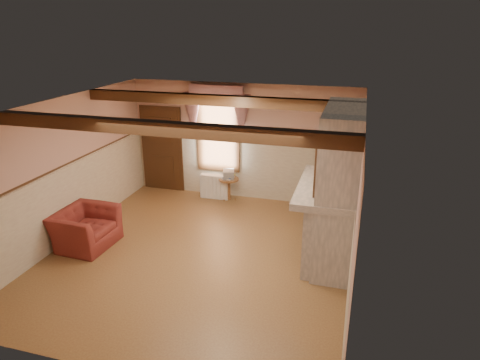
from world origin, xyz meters
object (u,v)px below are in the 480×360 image
(armchair, at_px, (85,228))
(oil_lamp, at_px, (331,169))
(mantel_clock, at_px, (333,166))
(side_table, at_px, (229,189))
(bowl, at_px, (330,178))
(radiator, at_px, (215,186))

(armchair, relative_size, oil_lamp, 4.01)
(mantel_clock, bearing_deg, side_table, 152.65)
(mantel_clock, bearing_deg, oil_lamp, -90.00)
(bowl, bearing_deg, mantel_clock, 90.00)
(radiator, bearing_deg, mantel_clock, -25.29)
(armchair, distance_m, bowl, 4.75)
(radiator, distance_m, mantel_clock, 3.38)
(radiator, relative_size, bowl, 1.88)
(side_table, bearing_deg, bowl, -36.95)
(oil_lamp, bearing_deg, mantel_clock, 90.00)
(side_table, xyz_separation_m, oil_lamp, (2.50, -1.61, 1.29))
(radiator, xyz_separation_m, oil_lamp, (2.87, -1.61, 1.26))
(side_table, relative_size, radiator, 0.79)
(armchair, height_order, radiator, armchair)
(side_table, distance_m, radiator, 0.37)
(armchair, distance_m, radiator, 3.37)
(side_table, height_order, mantel_clock, mantel_clock)
(armchair, relative_size, mantel_clock, 4.68)
(armchair, height_order, mantel_clock, mantel_clock)
(armchair, xyz_separation_m, bowl, (4.49, 1.07, 1.10))
(bowl, xyz_separation_m, mantel_clock, (0.00, 0.59, 0.05))
(armchair, xyz_separation_m, side_table, (1.99, 2.95, -0.09))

